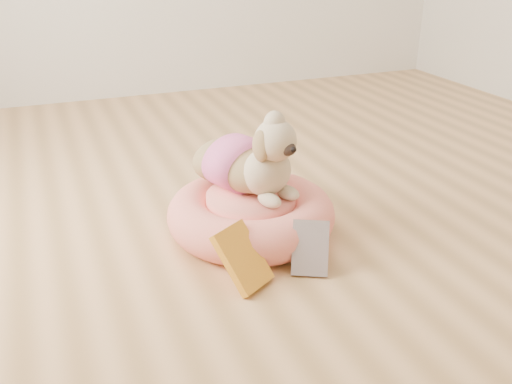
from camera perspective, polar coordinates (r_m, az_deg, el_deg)
name	(u,v)px	position (r m, az deg, el deg)	size (l,w,h in m)	color
floor	(336,230)	(2.18, 7.98, -3.79)	(4.50, 4.50, 0.00)	#AB7D47
pet_bed	(251,214)	(2.11, -0.50, -2.23)	(0.62, 0.62, 0.16)	#FC6862
dog	(249,147)	(2.04, -0.68, 4.48)	(0.31, 0.45, 0.33)	brown
book_yellow	(242,258)	(1.80, -1.37, -6.59)	(0.14, 0.03, 0.21)	yellow
book_white	(310,248)	(1.88, 5.45, -5.59)	(0.12, 0.02, 0.18)	silver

